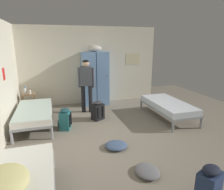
# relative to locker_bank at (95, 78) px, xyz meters

# --- Properties ---
(ground_plane) EXTENTS (9.51, 9.51, 0.00)m
(ground_plane) POSITION_rel_locker_bank_xyz_m (-0.11, -2.69, -0.97)
(ground_plane) COLOR gray
(room_backdrop) EXTENTS (4.92, 6.00, 2.70)m
(room_backdrop) POSITION_rel_locker_bank_xyz_m (-1.44, -1.33, 0.38)
(room_backdrop) COLOR beige
(room_backdrop) RESTS_ON ground_plane
(locker_bank) EXTENTS (0.90, 0.55, 2.07)m
(locker_bank) POSITION_rel_locker_bank_xyz_m (0.00, 0.00, 0.00)
(locker_bank) COLOR #6B93C6
(locker_bank) RESTS_ON ground_plane
(shelf_unit) EXTENTS (0.38, 0.30, 0.57)m
(shelf_unit) POSITION_rel_locker_bank_xyz_m (-2.21, -0.12, -0.62)
(shelf_unit) COLOR #99704C
(shelf_unit) RESTS_ON ground_plane
(bed_left_front) EXTENTS (0.90, 1.90, 0.49)m
(bed_left_front) POSITION_rel_locker_bank_xyz_m (-1.96, -4.41, -0.59)
(bed_left_front) COLOR gray
(bed_left_front) RESTS_ON ground_plane
(bed_right) EXTENTS (0.90, 1.90, 0.49)m
(bed_right) POSITION_rel_locker_bank_xyz_m (1.74, -1.93, -0.59)
(bed_right) COLOR gray
(bed_right) RESTS_ON ground_plane
(bed_left_rear) EXTENTS (0.90, 1.90, 0.49)m
(bed_left_rear) POSITION_rel_locker_bank_xyz_m (-1.96, -1.44, -0.59)
(bed_left_rear) COLOR gray
(bed_left_rear) RESTS_ON ground_plane
(bedding_heap) EXTENTS (0.57, 0.68, 0.26)m
(bedding_heap) POSITION_rel_locker_bank_xyz_m (-2.07, -4.57, -0.35)
(bedding_heap) COLOR #D1C67F
(bedding_heap) RESTS_ON bed_left_front
(person_traveler) EXTENTS (0.50, 0.31, 1.66)m
(person_traveler) POSITION_rel_locker_bank_xyz_m (-0.44, -0.74, 0.03)
(person_traveler) COLOR black
(person_traveler) RESTS_ON ground_plane
(water_bottle) EXTENTS (0.07, 0.07, 0.24)m
(water_bottle) POSITION_rel_locker_bank_xyz_m (-2.29, -0.10, -0.29)
(water_bottle) COLOR white
(water_bottle) RESTS_ON shelf_unit
(lotion_bottle) EXTENTS (0.06, 0.06, 0.17)m
(lotion_bottle) POSITION_rel_locker_bank_xyz_m (-2.14, -0.16, -0.32)
(lotion_bottle) COLOR white
(lotion_bottle) RESTS_ON shelf_unit
(backpack_teal) EXTENTS (0.39, 0.38, 0.55)m
(backpack_teal) POSITION_rel_locker_bank_xyz_m (-1.21, -1.87, -0.71)
(backpack_teal) COLOR #23666B
(backpack_teal) RESTS_ON ground_plane
(backpack_black) EXTENTS (0.40, 0.41, 0.55)m
(backpack_black) POSITION_rel_locker_bank_xyz_m (-0.26, -1.47, -0.71)
(backpack_black) COLOR black
(backpack_black) RESTS_ON ground_plane
(backpack_navy) EXTENTS (0.39, 0.40, 0.55)m
(backpack_navy) POSITION_rel_locker_bank_xyz_m (0.52, -4.94, -0.71)
(backpack_navy) COLOR navy
(backpack_navy) RESTS_ON ground_plane
(clothes_pile_denim) EXTENTS (0.47, 0.44, 0.11)m
(clothes_pile_denim) POSITION_rel_locker_bank_xyz_m (-0.25, -3.16, -0.92)
(clothes_pile_denim) COLOR #42567A
(clothes_pile_denim) RESTS_ON ground_plane
(clothes_pile_grey) EXTENTS (0.40, 0.49, 0.10)m
(clothes_pile_grey) POSITION_rel_locker_bank_xyz_m (-0.02, -4.14, -0.92)
(clothes_pile_grey) COLOR slate
(clothes_pile_grey) RESTS_ON ground_plane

